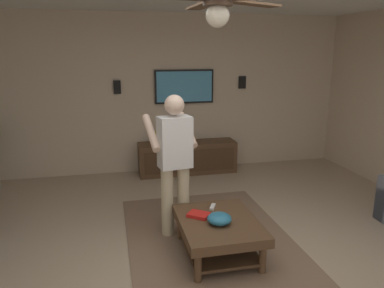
{
  "coord_description": "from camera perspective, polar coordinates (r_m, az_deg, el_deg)",
  "views": [
    {
      "loc": [
        -3.07,
        0.94,
        2.1
      ],
      "look_at": [
        0.98,
        0.02,
        1.05
      ],
      "focal_mm": 34.59,
      "sensor_mm": 36.0,
      "label": 1
    }
  ],
  "objects": [
    {
      "name": "vase_round",
      "position": [
        6.38,
        -5.18,
        1.08
      ],
      "size": [
        0.22,
        0.22,
        0.22
      ],
      "primitive_type": "sphere",
      "color": "gold",
      "rests_on": "media_console"
    },
    {
      "name": "media_console",
      "position": [
        6.51,
        -0.72,
        -2.11
      ],
      "size": [
        0.45,
        1.7,
        0.55
      ],
      "rotation": [
        0.0,
        0.0,
        3.14
      ],
      "color": "#513823",
      "rests_on": "ground"
    },
    {
      "name": "ground_plane",
      "position": [
        3.84,
        3.75,
        -19.02
      ],
      "size": [
        7.97,
        7.97,
        0.0
      ],
      "primitive_type": "plane",
      "color": "tan"
    },
    {
      "name": "ceiling_fan",
      "position": [
        2.63,
        4.27,
        20.76
      ],
      "size": [
        1.2,
        1.17,
        0.46
      ],
      "color": "#4C3828"
    },
    {
      "name": "coffee_table",
      "position": [
        3.96,
        4.08,
        -12.98
      ],
      "size": [
        1.0,
        0.8,
        0.4
      ],
      "color": "#513823",
      "rests_on": "ground"
    },
    {
      "name": "person_standing",
      "position": [
        4.18,
        -2.72,
        -2.03
      ],
      "size": [
        0.6,
        0.6,
        1.64
      ],
      "rotation": [
        0.0,
        0.0,
        0.17
      ],
      "color": "#C6B793",
      "rests_on": "ground"
    },
    {
      "name": "area_rug",
      "position": [
        4.26,
        3.2,
        -15.26
      ],
      "size": [
        2.89,
        1.84,
        0.01
      ],
      "primitive_type": "cube",
      "color": "#7A604C",
      "rests_on": "ground"
    },
    {
      "name": "bowl",
      "position": [
        3.81,
        4.24,
        -11.4
      ],
      "size": [
        0.25,
        0.25,
        0.11
      ],
      "primitive_type": "ellipsoid",
      "color": "teal",
      "rests_on": "coffee_table"
    },
    {
      "name": "wall_back_tv",
      "position": [
        6.55,
        -4.49,
        7.69
      ],
      "size": [
        0.1,
        6.7,
        2.73
      ],
      "primitive_type": "cube",
      "color": "#C6B299",
      "rests_on": "ground"
    },
    {
      "name": "wall_speaker_left",
      "position": [
        6.82,
        7.75,
        9.41
      ],
      "size": [
        0.06,
        0.12,
        0.22
      ],
      "primitive_type": "cube",
      "color": "black"
    },
    {
      "name": "wall_speaker_right",
      "position": [
        6.39,
        -11.47,
        8.6
      ],
      "size": [
        0.06,
        0.12,
        0.22
      ],
      "primitive_type": "cube",
      "color": "black"
    },
    {
      "name": "tv",
      "position": [
        6.51,
        -1.2,
        8.85
      ],
      "size": [
        0.05,
        1.04,
        0.58
      ],
      "rotation": [
        0.0,
        0.0,
        3.14
      ],
      "color": "black"
    },
    {
      "name": "remote_white",
      "position": [
        4.18,
        3.2,
        -9.63
      ],
      "size": [
        0.15,
        0.1,
        0.02
      ],
      "primitive_type": "cube",
      "rotation": [
        0.0,
        0.0,
        5.84
      ],
      "color": "white",
      "rests_on": "coffee_table"
    },
    {
      "name": "book",
      "position": [
        3.97,
        1.04,
        -10.86
      ],
      "size": [
        0.26,
        0.27,
        0.04
      ],
      "primitive_type": "cube",
      "rotation": [
        0.0,
        0.0,
        4.06
      ],
      "color": "red",
      "rests_on": "coffee_table"
    }
  ]
}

